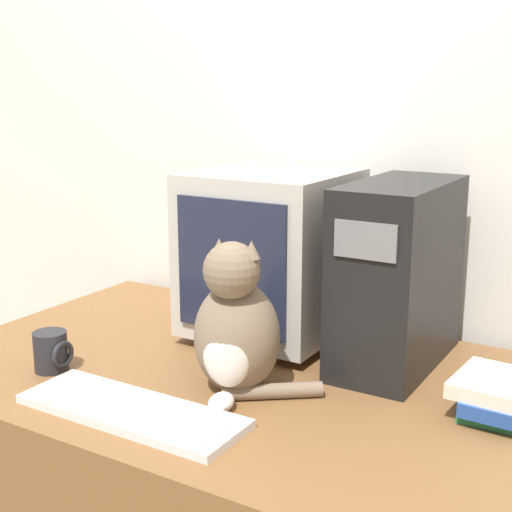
% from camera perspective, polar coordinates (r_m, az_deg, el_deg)
% --- Properties ---
extents(wall_back, '(7.00, 0.05, 2.50)m').
position_cam_1_polar(wall_back, '(2.06, 6.37, 8.69)').
color(wall_back, silver).
rests_on(wall_back, ground_plane).
extents(desk, '(1.48, 0.94, 0.76)m').
position_cam_1_polar(desk, '(1.90, -1.56, -19.71)').
color(desk, brown).
rests_on(desk, ground_plane).
extents(crt_monitor, '(0.38, 0.40, 0.44)m').
position_cam_1_polar(crt_monitor, '(1.87, 1.21, 0.23)').
color(crt_monitor, '#BCB7AD').
rests_on(crt_monitor, desk).
extents(computer_tower, '(0.20, 0.42, 0.44)m').
position_cam_1_polar(computer_tower, '(1.72, 11.26, -1.47)').
color(computer_tower, black).
rests_on(computer_tower, desk).
extents(keyboard, '(0.50, 0.17, 0.02)m').
position_cam_1_polar(keyboard, '(1.51, -9.94, -12.07)').
color(keyboard, silver).
rests_on(keyboard, desk).
extents(cat, '(0.30, 0.26, 0.35)m').
position_cam_1_polar(cat, '(1.54, -1.60, -5.90)').
color(cat, '#7A6651').
rests_on(cat, desk).
extents(book_stack, '(0.16, 0.21, 0.08)m').
position_cam_1_polar(book_stack, '(1.56, 18.72, -10.49)').
color(book_stack, '#28703D').
rests_on(book_stack, desk).
extents(pen, '(0.13, 0.01, 0.01)m').
position_cam_1_polar(pen, '(1.64, -11.66, -10.34)').
color(pen, black).
rests_on(pen, desk).
extents(mug, '(0.09, 0.08, 0.10)m').
position_cam_1_polar(mug, '(1.76, -16.03, -7.36)').
color(mug, '#232328').
rests_on(mug, desk).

